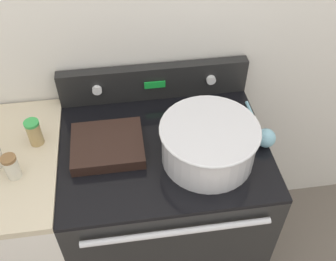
{
  "coord_description": "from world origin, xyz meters",
  "views": [
    {
      "loc": [
        -0.13,
        -0.72,
        2.04
      ],
      "look_at": [
        0.02,
        0.34,
        0.97
      ],
      "focal_mm": 42.0,
      "sensor_mm": 36.0,
      "label": 1
    }
  ],
  "objects": [
    {
      "name": "spice_jar_green_cap",
      "position": [
        -0.49,
        0.4,
        0.98
      ],
      "size": [
        0.06,
        0.06,
        0.11
      ],
      "color": "tan",
      "rests_on": "side_counter"
    },
    {
      "name": "kitchen_wall",
      "position": [
        0.0,
        0.69,
        1.25
      ],
      "size": [
        8.0,
        0.05,
        2.5
      ],
      "color": "silver",
      "rests_on": "ground_plane"
    },
    {
      "name": "control_panel",
      "position": [
        0.0,
        0.63,
        0.99
      ],
      "size": [
        0.81,
        0.07,
        0.16
      ],
      "color": "black",
      "rests_on": "stove_range"
    },
    {
      "name": "spice_jar_brown_cap",
      "position": [
        -0.55,
        0.24,
        0.97
      ],
      "size": [
        0.05,
        0.05,
        0.1
      ],
      "color": "beige",
      "rests_on": "side_counter"
    },
    {
      "name": "mixing_bowl",
      "position": [
        0.16,
        0.24,
        1.0
      ],
      "size": [
        0.36,
        0.36,
        0.16
      ],
      "color": "silver",
      "rests_on": "stove_range"
    },
    {
      "name": "ladle",
      "position": [
        0.39,
        0.28,
        0.95
      ],
      "size": [
        0.08,
        0.29,
        0.08
      ],
      "color": "#7AB2C6",
      "rests_on": "stove_range"
    },
    {
      "name": "stove_range",
      "position": [
        0.0,
        0.33,
        0.46
      ],
      "size": [
        0.81,
        0.68,
        0.91
      ],
      "color": "black",
      "rests_on": "ground_plane"
    },
    {
      "name": "side_counter",
      "position": [
        -0.66,
        0.33,
        0.46
      ],
      "size": [
        0.5,
        0.65,
        0.92
      ],
      "color": "silver",
      "rests_on": "ground_plane"
    },
    {
      "name": "casserole_dish",
      "position": [
        -0.22,
        0.33,
        0.94
      ],
      "size": [
        0.27,
        0.24,
        0.05
      ],
      "color": "black",
      "rests_on": "stove_range"
    }
  ]
}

